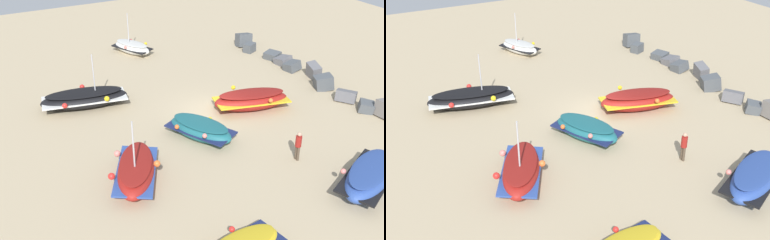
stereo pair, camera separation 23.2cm
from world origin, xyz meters
The scene contains 9 objects.
ground_plane centered at (0.00, 0.00, 0.00)m, with size 57.58×57.58×0.00m, color tan.
fishing_boat_0 centered at (-4.47, -6.55, 0.57)m, with size 3.22×5.76×3.48m.
fishing_boat_2 centered at (0.86, 2.52, 0.62)m, with size 3.10×5.11×1.26m.
fishing_boat_3 centered at (-11.95, -0.25, 0.51)m, with size 3.82×2.71×3.32m.
fishing_boat_4 centered at (2.47, -2.05, 0.56)m, with size 4.35×3.26×1.09m.
fishing_boat_5 centered at (4.55, -6.80, 0.62)m, with size 4.76×3.69×3.57m.
fishing_boat_6 centered at (10.30, 2.66, 0.64)m, with size 3.59×4.87×1.24m.
person_walking centered at (6.81, 1.26, 0.94)m, with size 0.32×0.32×1.63m.
breakwater_rocks centered at (0.83, 8.97, 0.41)m, with size 20.56×2.48×1.36m.
Camera 2 is at (22.26, -13.18, 13.52)m, focal length 43.78 mm.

